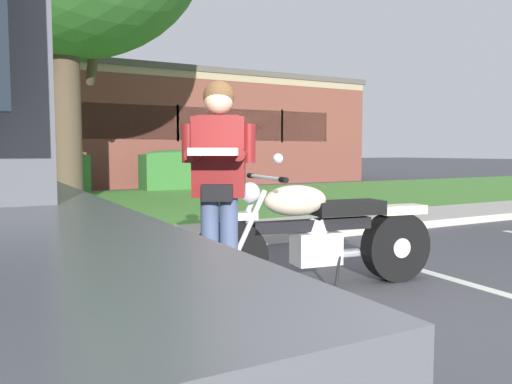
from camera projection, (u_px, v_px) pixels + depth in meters
ground_plane at (405, 331)px, 3.37m from camera, size 140.00×140.00×0.00m
curb_strip at (210, 244)px, 6.19m from camera, size 60.00×0.20×0.12m
concrete_walk at (186, 235)px, 6.94m from camera, size 60.00×1.50×0.08m
grass_lawn at (111, 206)px, 10.86m from camera, size 60.00×7.48×0.06m
stall_stripe_0 at (159, 369)px, 2.77m from camera, size 0.32×4.40×0.01m
stall_stripe_1 at (508, 295)px, 4.19m from camera, size 0.32×4.40×0.01m
motorcycle at (327, 233)px, 4.40m from camera, size 2.24×0.82×1.18m
rider_person at (219, 177)px, 3.68m from camera, size 0.60×0.67×1.70m
handbag at (214, 312)px, 3.30m from camera, size 0.28×0.13×0.36m
hedge_left at (29, 172)px, 13.33m from camera, size 2.99×0.90×1.24m
hedge_center_left at (186, 169)px, 15.43m from camera, size 2.73×0.90×1.24m
brick_building at (31, 129)px, 19.03m from camera, size 23.94×9.97×4.05m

